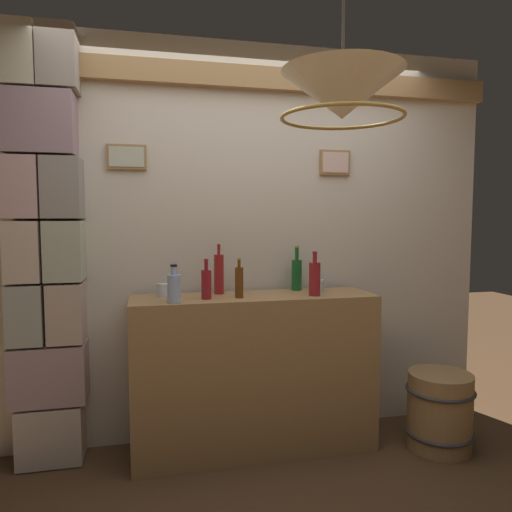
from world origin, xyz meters
TOP-DOWN VIEW (x-y plane):
  - panelled_rear_partition at (-0.00, 1.10)m, footprint 3.44×0.15m
  - stone_pillar at (-1.22, 0.96)m, footprint 0.43×0.31m
  - bar_shelf_unit at (0.00, 0.81)m, footprint 1.51×0.42m
  - liquor_bottle_vodka at (-0.31, 0.75)m, footprint 0.06×0.06m
  - liquor_bottle_port at (-0.11, 0.75)m, footprint 0.05×0.05m
  - liquor_bottle_sherry at (-0.50, 0.67)m, footprint 0.07×0.07m
  - liquor_bottle_mezcal at (0.36, 0.72)m, footprint 0.07×0.07m
  - liquor_bottle_rye at (0.32, 0.96)m, footprint 0.07×0.07m
  - liquor_bottle_bourbon at (-0.20, 0.92)m, footprint 0.06×0.06m
  - glass_tumbler_rocks at (-0.56, 0.88)m, footprint 0.07×0.07m
  - glass_tumbler_highball at (0.45, 0.87)m, footprint 0.07×0.07m
  - pendant_lamp at (0.17, -0.12)m, footprint 0.53×0.53m
  - wooden_barrel at (1.15, 0.56)m, footprint 0.43×0.43m

SIDE VIEW (x-z plane):
  - wooden_barrel at x=1.15m, z-range 0.00..0.49m
  - bar_shelf_unit at x=0.00m, z-range 0.00..0.99m
  - glass_tumbler_highball at x=0.45m, z-range 0.99..1.07m
  - glass_tumbler_rocks at x=-0.56m, z-range 0.99..1.07m
  - liquor_bottle_sherry at x=-0.50m, z-range 0.97..1.19m
  - liquor_bottle_vodka at x=-0.31m, z-range 0.96..1.20m
  - liquor_bottle_port at x=-0.11m, z-range 0.96..1.21m
  - liquor_bottle_mezcal at x=0.36m, z-range 0.96..1.24m
  - liquor_bottle_rye at x=0.32m, z-range 0.95..1.25m
  - liquor_bottle_bourbon at x=-0.20m, z-range 0.96..1.28m
  - stone_pillar at x=-1.22m, z-range 0.02..2.56m
  - panelled_rear_partition at x=0.00m, z-range 0.07..2.68m
  - pendant_lamp at x=0.17m, z-range 1.69..2.28m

